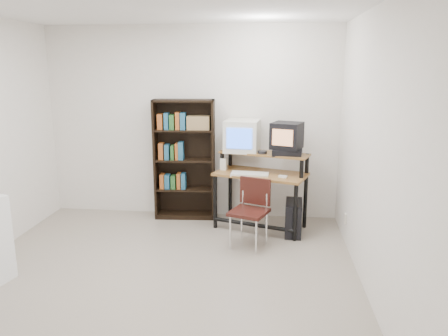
# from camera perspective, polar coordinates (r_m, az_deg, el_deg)

# --- Properties ---
(floor) EXTENTS (4.00, 4.00, 0.01)m
(floor) POSITION_cam_1_polar(r_m,az_deg,el_deg) (4.53, -8.58, -14.18)
(floor) COLOR #A49888
(floor) RESTS_ON ground
(ceiling) EXTENTS (4.00, 4.00, 0.01)m
(ceiling) POSITION_cam_1_polar(r_m,az_deg,el_deg) (4.06, -9.93, 20.52)
(ceiling) COLOR white
(ceiling) RESTS_ON back_wall
(back_wall) EXTENTS (4.00, 0.01, 2.60)m
(back_wall) POSITION_cam_1_polar(r_m,az_deg,el_deg) (6.03, -4.25, 5.87)
(back_wall) COLOR white
(back_wall) RESTS_ON floor
(front_wall) EXTENTS (4.00, 0.01, 2.60)m
(front_wall) POSITION_cam_1_polar(r_m,az_deg,el_deg) (2.30, -22.35, -7.45)
(front_wall) COLOR white
(front_wall) RESTS_ON floor
(right_wall) EXTENTS (0.01, 4.00, 2.60)m
(right_wall) POSITION_cam_1_polar(r_m,az_deg,el_deg) (4.07, 19.13, 1.56)
(right_wall) COLOR white
(right_wall) RESTS_ON floor
(computer_desk) EXTENTS (1.26, 0.90, 0.98)m
(computer_desk) POSITION_cam_1_polar(r_m,az_deg,el_deg) (5.61, 4.89, -1.15)
(computer_desk) COLOR olive
(computer_desk) RESTS_ON floor
(crt_monitor) EXTENTS (0.47, 0.48, 0.41)m
(crt_monitor) POSITION_cam_1_polar(r_m,az_deg,el_deg) (5.72, 2.39, 4.22)
(crt_monitor) COLOR silver
(crt_monitor) RESTS_ON computer_desk
(vcr) EXTENTS (0.39, 0.30, 0.08)m
(vcr) POSITION_cam_1_polar(r_m,az_deg,el_deg) (5.52, 8.27, 2.02)
(vcr) COLOR black
(vcr) RESTS_ON computer_desk
(crt_tv) EXTENTS (0.44, 0.44, 0.33)m
(crt_tv) POSITION_cam_1_polar(r_m,az_deg,el_deg) (5.53, 8.20, 4.21)
(crt_tv) COLOR black
(crt_tv) RESTS_ON vcr
(cd_spindle) EXTENTS (0.14, 0.14, 0.05)m
(cd_spindle) POSITION_cam_1_polar(r_m,az_deg,el_deg) (5.55, 5.04, 2.01)
(cd_spindle) COLOR #26262B
(cd_spindle) RESTS_ON computer_desk
(keyboard) EXTENTS (0.48, 0.24, 0.03)m
(keyboard) POSITION_cam_1_polar(r_m,az_deg,el_deg) (5.49, 3.39, -0.83)
(keyboard) COLOR silver
(keyboard) RESTS_ON computer_desk
(mousepad) EXTENTS (0.28, 0.26, 0.01)m
(mousepad) POSITION_cam_1_polar(r_m,az_deg,el_deg) (5.41, 7.70, -1.31)
(mousepad) COLOR black
(mousepad) RESTS_ON computer_desk
(mouse) EXTENTS (0.12, 0.10, 0.03)m
(mouse) POSITION_cam_1_polar(r_m,az_deg,el_deg) (5.39, 7.69, -1.16)
(mouse) COLOR white
(mouse) RESTS_ON mousepad
(desk_speaker) EXTENTS (0.09, 0.09, 0.17)m
(desk_speaker) POSITION_cam_1_polar(r_m,az_deg,el_deg) (5.72, -0.05, 0.46)
(desk_speaker) COLOR silver
(desk_speaker) RESTS_ON computer_desk
(pc_tower) EXTENTS (0.22, 0.46, 0.42)m
(pc_tower) POSITION_cam_1_polar(r_m,az_deg,el_deg) (5.57, 9.06, -6.44)
(pc_tower) COLOR black
(pc_tower) RESTS_ON floor
(school_chair) EXTENTS (0.51, 0.51, 0.79)m
(school_chair) POSITION_cam_1_polar(r_m,az_deg,el_deg) (5.09, 3.57, -4.91)
(school_chair) COLOR #33120E
(school_chair) RESTS_ON floor
(bookshelf) EXTENTS (0.83, 0.32, 1.63)m
(bookshelf) POSITION_cam_1_polar(r_m,az_deg,el_deg) (5.98, -5.17, 1.36)
(bookshelf) COLOR black
(bookshelf) RESTS_ON floor
(wall_outlet) EXTENTS (0.02, 0.08, 0.12)m
(wall_outlet) POSITION_cam_1_polar(r_m,az_deg,el_deg) (5.42, 15.55, -6.35)
(wall_outlet) COLOR beige
(wall_outlet) RESTS_ON right_wall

